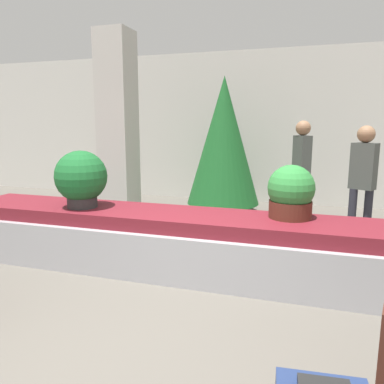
{
  "coord_description": "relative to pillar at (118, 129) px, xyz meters",
  "views": [
    {
      "loc": [
        1.23,
        -2.33,
        1.68
      ],
      "look_at": [
        0.0,
        1.58,
        0.93
      ],
      "focal_mm": 35.0,
      "sensor_mm": 36.0,
      "label": 1
    }
  ],
  "objects": [
    {
      "name": "ground_plane",
      "position": [
        1.91,
        -3.44,
        -1.6
      ],
      "size": [
        18.0,
        18.0,
        0.0
      ],
      "primitive_type": "plane",
      "color": "#59544C"
    },
    {
      "name": "back_wall",
      "position": [
        1.91,
        2.36,
        0.0
      ],
      "size": [
        18.0,
        0.06,
        3.2
      ],
      "color": "beige",
      "rests_on": "ground_plane"
    },
    {
      "name": "carousel",
      "position": [
        1.91,
        -1.86,
        -1.27
      ],
      "size": [
        6.1,
        0.97,
        0.68
      ],
      "color": "#9E9EA3",
      "rests_on": "ground_plane"
    },
    {
      "name": "pillar",
      "position": [
        0.0,
        0.0,
        0.0
      ],
      "size": [
        0.54,
        0.54,
        3.2
      ],
      "color": "beige",
      "rests_on": "ground_plane"
    },
    {
      "name": "potted_plant_0",
      "position": [
        0.54,
        -1.94,
        -0.57
      ],
      "size": [
        0.62,
        0.62,
        0.69
      ],
      "color": "#2D2D2D",
      "rests_on": "carousel"
    },
    {
      "name": "potted_plant_1",
      "position": [
        2.97,
        -1.71,
        -0.65
      ],
      "size": [
        0.5,
        0.5,
        0.57
      ],
      "color": "#4C2319",
      "rests_on": "carousel"
    },
    {
      "name": "traveler_0",
      "position": [
        3.01,
        0.7,
        -0.56
      ],
      "size": [
        0.32,
        0.37,
        1.74
      ],
      "rotation": [
        0.0,
        0.0,
        -1.03
      ],
      "color": "#282833",
      "rests_on": "ground_plane"
    },
    {
      "name": "traveler_1",
      "position": [
        3.85,
        -0.23,
        -0.61
      ],
      "size": [
        0.37,
        0.32,
        1.66
      ],
      "rotation": [
        0.0,
        0.0,
        2.62
      ],
      "color": "#282833",
      "rests_on": "ground_plane"
    },
    {
      "name": "decorated_tree",
      "position": [
        1.59,
        1.14,
        -0.24
      ],
      "size": [
        1.37,
        1.37,
        2.55
      ],
      "color": "#4C331E",
      "rests_on": "ground_plane"
    }
  ]
}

